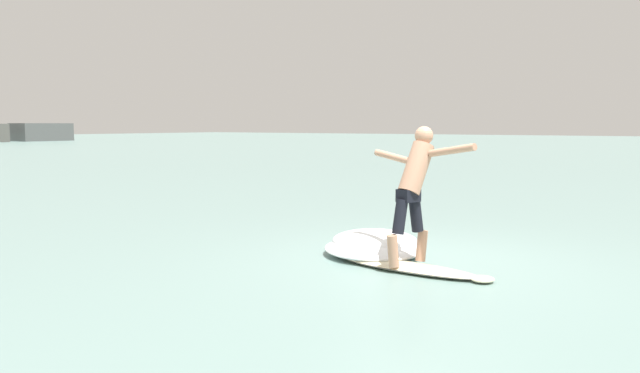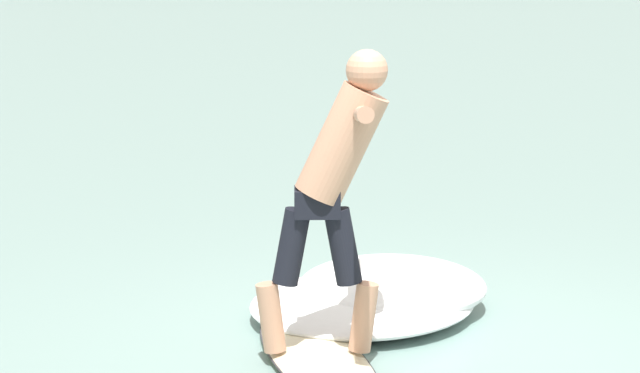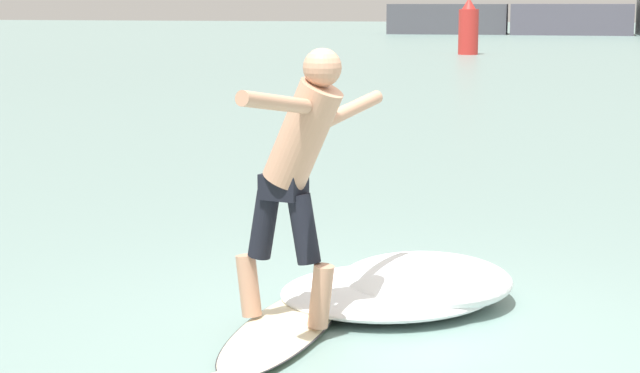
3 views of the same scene
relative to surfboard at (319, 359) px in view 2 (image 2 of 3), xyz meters
name	(u,v)px [view 2 (image 2 of 3)]	position (x,y,z in m)	size (l,w,h in m)	color
ground_plane	(406,352)	(0.58, 0.10, -0.04)	(200.00, 200.00, 0.00)	gray
surfboard	(319,359)	(0.00, 0.00, 0.00)	(0.67, 2.17, 0.22)	beige
surfer	(338,174)	(0.11, 0.01, 1.08)	(0.88, 1.63, 1.75)	tan
wave_foam_at_tail	(363,303)	(0.56, 0.85, 0.05)	(2.10, 2.08, 0.19)	white
wave_foam_at_nose	(392,287)	(0.80, 0.97, 0.11)	(1.32, 1.35, 0.31)	white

